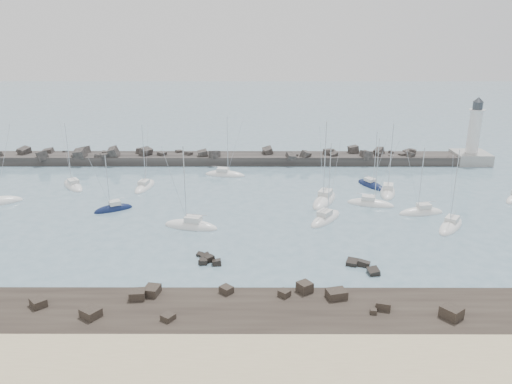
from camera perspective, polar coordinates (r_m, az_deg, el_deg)
ground at (r=70.60m, az=-1.19°, el=-4.71°), size 400.00×400.00×0.00m
rock_shelf at (r=51.17m, az=-1.58°, el=-14.44°), size 140.00×12.11×1.92m
rock_cluster_near at (r=62.62m, az=-5.51°, el=-7.80°), size 3.46×3.62×1.24m
rock_cluster_far at (r=62.47m, az=11.92°, el=-8.26°), size 3.71×4.31×1.30m
breakwater at (r=106.84m, az=-4.90°, el=3.54°), size 115.00×7.27×5.54m
lighthouse at (r=115.11m, az=23.43°, el=4.58°), size 7.00×7.00×14.60m
sailboat_1 at (r=96.29m, az=-20.15°, el=0.63°), size 6.63×7.86×12.53m
sailboat_2 at (r=82.22m, az=-15.98°, el=-1.91°), size 6.20×4.62×9.88m
sailboat_3 at (r=92.16m, az=-12.59°, el=0.57°), size 3.59×8.00×12.19m
sailboat_4 at (r=97.45m, az=-3.58°, el=1.97°), size 8.25×3.92×12.51m
sailboat_5 at (r=73.09m, az=-7.43°, el=-3.91°), size 8.51×4.46×13.05m
sailboat_6 at (r=83.61m, az=7.81°, el=-0.99°), size 6.34×9.61×14.72m
sailboat_7 at (r=75.80m, az=7.95°, el=-3.10°), size 6.62×7.93×12.72m
sailboat_8 at (r=93.21m, az=13.00°, el=0.74°), size 5.11×7.15×11.06m
sailboat_9 at (r=81.78m, az=18.35°, el=-2.26°), size 7.44×3.32×11.55m
sailboat_10 at (r=89.93m, az=14.82°, el=-0.04°), size 4.63×8.62×13.23m
sailboat_11 at (r=77.83m, az=21.35°, el=-3.68°), size 6.68×7.98×12.66m
sailboat_13 at (r=83.49m, az=12.93°, el=-1.35°), size 7.94×4.55×12.05m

